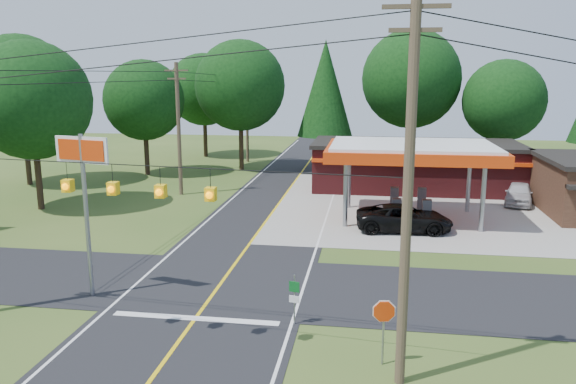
# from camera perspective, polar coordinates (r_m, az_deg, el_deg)

# --- Properties ---
(ground) EXTENTS (120.00, 120.00, 0.00)m
(ground) POSITION_cam_1_polar(r_m,az_deg,el_deg) (25.38, -6.90, -9.32)
(ground) COLOR #314D1B
(ground) RESTS_ON ground
(main_highway) EXTENTS (8.00, 120.00, 0.02)m
(main_highway) POSITION_cam_1_polar(r_m,az_deg,el_deg) (25.38, -6.90, -9.30)
(main_highway) COLOR black
(main_highway) RESTS_ON ground
(cross_road) EXTENTS (70.00, 7.00, 0.02)m
(cross_road) POSITION_cam_1_polar(r_m,az_deg,el_deg) (25.38, -6.90, -9.29)
(cross_road) COLOR black
(cross_road) RESTS_ON ground
(lane_center_yellow) EXTENTS (0.15, 110.00, 0.00)m
(lane_center_yellow) POSITION_cam_1_polar(r_m,az_deg,el_deg) (25.37, -6.90, -9.27)
(lane_center_yellow) COLOR yellow
(lane_center_yellow) RESTS_ON main_highway
(gas_canopy) EXTENTS (10.60, 7.40, 4.88)m
(gas_canopy) POSITION_cam_1_polar(r_m,az_deg,el_deg) (36.20, 12.48, 3.88)
(gas_canopy) COLOR gray
(gas_canopy) RESTS_ON ground
(convenience_store) EXTENTS (16.40, 7.55, 3.80)m
(convenience_store) POSITION_cam_1_polar(r_m,az_deg,el_deg) (46.47, 12.78, 2.67)
(convenience_store) COLOR maroon
(convenience_store) RESTS_ON ground
(utility_pole_near_right) EXTENTS (1.80, 0.30, 11.50)m
(utility_pole_near_right) POSITION_cam_1_polar(r_m,az_deg,el_deg) (16.14, 12.09, 0.21)
(utility_pole_near_right) COLOR #473828
(utility_pole_near_right) RESTS_ON ground
(utility_pole_far_left) EXTENTS (1.80, 0.30, 10.00)m
(utility_pole_far_left) POSITION_cam_1_polar(r_m,az_deg,el_deg) (43.44, -11.05, 6.48)
(utility_pole_far_left) COLOR #473828
(utility_pole_far_left) RESTS_ON ground
(utility_pole_north) EXTENTS (0.30, 0.30, 9.50)m
(utility_pole_north) POSITION_cam_1_polar(r_m,az_deg,el_deg) (59.37, -4.18, 7.64)
(utility_pole_north) COLOR #473828
(utility_pole_north) RESTS_ON ground
(overhead_beacons) EXTENTS (17.04, 2.04, 1.03)m
(overhead_beacons) POSITION_cam_1_polar(r_m,az_deg,el_deg) (18.59, -15.24, 2.37)
(overhead_beacons) COLOR black
(overhead_beacons) RESTS_ON ground
(treeline_backdrop) EXTENTS (70.27, 51.59, 13.30)m
(treeline_backdrop) POSITION_cam_1_polar(r_m,az_deg,el_deg) (47.15, 1.65, 9.90)
(treeline_backdrop) COLOR #332316
(treeline_backdrop) RESTS_ON ground
(suv_car) EXTENTS (5.89, 5.89, 1.56)m
(suv_car) POSITION_cam_1_polar(r_m,az_deg,el_deg) (33.90, 11.71, -2.63)
(suv_car) COLOR black
(suv_car) RESTS_ON ground
(sedan_car) EXTENTS (5.51, 5.51, 1.53)m
(sedan_car) POSITION_cam_1_polar(r_m,az_deg,el_deg) (43.29, 22.41, -0.17)
(sedan_car) COLOR silver
(sedan_car) RESTS_ON ground
(big_stop_sign) EXTENTS (2.49, 0.65, 6.82)m
(big_stop_sign) POSITION_cam_1_polar(r_m,az_deg,el_deg) (24.06, -20.06, 1.40)
(big_stop_sign) COLOR gray
(big_stop_sign) RESTS_ON ground
(octagonal_stop_sign) EXTENTS (0.77, 0.17, 2.22)m
(octagonal_stop_sign) POSITION_cam_1_polar(r_m,az_deg,el_deg) (18.38, 9.72, -12.40)
(octagonal_stop_sign) COLOR gray
(octagonal_stop_sign) RESTS_ON ground
(route_sign_post) EXTENTS (0.39, 0.13, 1.95)m
(route_sign_post) POSITION_cam_1_polar(r_m,az_deg,el_deg) (21.03, 0.64, -10.47)
(route_sign_post) COLOR gray
(route_sign_post) RESTS_ON ground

